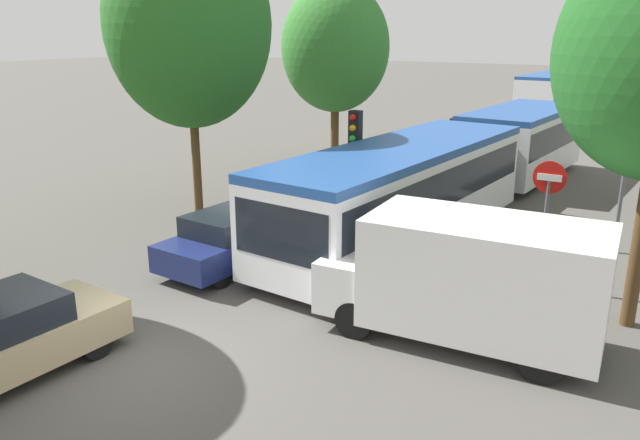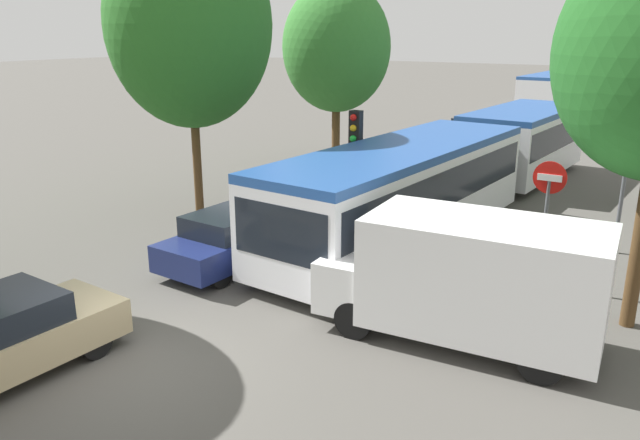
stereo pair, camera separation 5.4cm
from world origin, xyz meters
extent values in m
plane|color=#4F4C47|center=(0.00, 0.00, 0.00)|extent=(200.00, 200.00, 0.00)
cube|color=silver|center=(1.09, 8.01, 1.36)|extent=(3.44, 10.11, 2.14)
cube|color=black|center=(1.09, 8.01, 1.74)|extent=(3.43, 9.72, 0.94)
cube|color=#234C93|center=(1.09, 8.01, 2.54)|extent=(3.44, 10.11, 0.21)
cube|color=silver|center=(1.83, 17.39, 1.36)|extent=(3.19, 6.98, 2.14)
cube|color=black|center=(1.83, 17.39, 1.74)|extent=(3.19, 6.72, 0.94)
cube|color=#234C93|center=(1.83, 17.39, 2.54)|extent=(3.19, 6.98, 0.21)
cylinder|color=black|center=(1.52, 13.48, 1.36)|extent=(2.05, 1.20, 1.97)
cube|color=black|center=(0.70, 3.10, 1.62)|extent=(2.35, 0.29, 1.15)
cylinder|color=black|center=(1.96, 4.75, 0.52)|extent=(0.40, 1.07, 1.05)
cylinder|color=black|center=(-0.28, 4.93, 0.52)|extent=(0.40, 1.07, 1.05)
cylinder|color=black|center=(2.46, 11.09, 0.52)|extent=(0.40, 1.07, 1.05)
cylinder|color=black|center=(0.22, 11.26, 0.52)|extent=(0.40, 1.07, 1.05)
cylinder|color=black|center=(2.95, 17.30, 0.52)|extent=(0.40, 1.07, 1.05)
cylinder|color=black|center=(0.72, 17.48, 0.52)|extent=(0.40, 1.07, 1.05)
cube|color=silver|center=(-1.65, 41.45, 1.30)|extent=(3.28, 11.85, 2.04)
cube|color=black|center=(-1.65, 41.45, 1.67)|extent=(3.27, 11.26, 0.86)
cube|color=#234C93|center=(-1.65, 41.45, 2.42)|extent=(3.28, 11.85, 0.20)
cylinder|color=black|center=(-2.51, 45.37, 0.51)|extent=(0.36, 1.03, 1.02)
cylinder|color=black|center=(-0.33, 45.24, 0.51)|extent=(0.36, 1.03, 1.02)
cylinder|color=black|center=(-2.95, 38.00, 0.51)|extent=(0.36, 1.03, 1.02)
cylinder|color=black|center=(-0.77, 37.87, 0.51)|extent=(0.36, 1.03, 1.02)
cube|color=tan|center=(-1.69, -1.45, 0.56)|extent=(1.91, 4.02, 0.63)
cylinder|color=black|center=(-2.30, -0.15, 0.30)|extent=(0.24, 0.61, 0.60)
cylinder|color=black|center=(-0.91, -0.24, 0.30)|extent=(0.24, 0.61, 0.60)
cube|color=navy|center=(-1.67, 4.54, 0.55)|extent=(1.89, 3.97, 0.63)
cube|color=black|center=(-1.68, 4.45, 1.11)|extent=(1.64, 2.12, 0.48)
cylinder|color=black|center=(-2.28, 5.82, 0.30)|extent=(0.24, 0.60, 0.59)
cylinder|color=black|center=(-0.90, 5.73, 0.30)|extent=(0.24, 0.60, 0.59)
cylinder|color=black|center=(-2.44, 3.35, 0.30)|extent=(0.24, 0.60, 0.59)
cylinder|color=black|center=(-1.07, 3.26, 0.30)|extent=(0.24, 0.60, 0.59)
cube|color=black|center=(-1.74, 11.04, 0.58)|extent=(1.97, 4.15, 0.65)
cube|color=black|center=(-1.74, 10.94, 1.16)|extent=(1.71, 2.22, 0.50)
cylinder|color=black|center=(-2.37, 12.38, 0.31)|extent=(0.25, 0.63, 0.62)
cylinder|color=black|center=(-0.93, 12.28, 0.31)|extent=(0.25, 0.63, 0.62)
cylinder|color=black|center=(-2.54, 9.79, 0.31)|extent=(0.25, 0.63, 0.62)
cylinder|color=black|center=(-1.10, 9.70, 0.31)|extent=(0.25, 0.63, 0.62)
cube|color=#236638|center=(-1.41, 16.97, 0.62)|extent=(2.13, 4.47, 0.71)
cube|color=black|center=(-1.41, 16.86, 1.25)|extent=(1.85, 2.39, 0.54)
cylinder|color=black|center=(-2.09, 18.41, 0.33)|extent=(0.27, 0.68, 0.66)
cylinder|color=black|center=(-0.54, 18.31, 0.33)|extent=(0.27, 0.68, 0.66)
cylinder|color=black|center=(-2.27, 15.62, 0.33)|extent=(0.27, 0.68, 0.66)
cylinder|color=black|center=(-0.72, 15.52, 0.33)|extent=(0.27, 0.68, 0.66)
cube|color=white|center=(-1.56, 22.69, 0.62)|extent=(2.13, 4.47, 0.71)
cube|color=black|center=(-1.57, 22.59, 1.25)|extent=(1.84, 2.39, 0.54)
cylinder|color=black|center=(-2.25, 24.13, 0.33)|extent=(0.27, 0.68, 0.66)
cylinder|color=black|center=(-0.70, 24.03, 0.33)|extent=(0.27, 0.68, 0.66)
cylinder|color=black|center=(-2.43, 21.35, 0.33)|extent=(0.27, 0.68, 0.66)
cylinder|color=black|center=(-0.88, 21.25, 0.33)|extent=(0.27, 0.68, 0.66)
cube|color=#B7BABF|center=(-1.46, 28.36, 0.57)|extent=(1.93, 4.06, 0.64)
cube|color=black|center=(-1.47, 28.27, 1.13)|extent=(1.68, 2.17, 0.49)
cylinder|color=black|center=(-2.08, 29.67, 0.30)|extent=(0.25, 0.62, 0.60)
cylinder|color=black|center=(-0.68, 29.58, 0.30)|extent=(0.25, 0.62, 0.60)
cylinder|color=black|center=(-2.25, 27.14, 0.30)|extent=(0.25, 0.62, 0.60)
cylinder|color=black|center=(-0.84, 27.05, 0.30)|extent=(0.25, 0.62, 0.60)
cube|color=white|center=(4.60, 3.72, 1.31)|extent=(4.22, 2.25, 2.00)
cube|color=white|center=(2.11, 3.56, 0.84)|extent=(1.02, 1.95, 1.00)
cylinder|color=black|center=(2.56, 2.75, 0.36)|extent=(0.73, 0.28, 0.72)
cylinder|color=black|center=(2.45, 4.43, 0.36)|extent=(0.73, 0.28, 0.72)
cylinder|color=black|center=(5.85, 2.96, 0.36)|extent=(0.73, 0.28, 0.72)
cylinder|color=black|center=(5.75, 4.63, 0.36)|extent=(0.73, 0.28, 0.72)
cylinder|color=#56595E|center=(-0.42, 8.27, 1.70)|extent=(0.12, 0.12, 3.40)
cube|color=black|center=(-0.42, 8.27, 2.95)|extent=(0.32, 0.24, 0.90)
sphere|color=red|center=(-0.42, 8.12, 3.23)|extent=(0.18, 0.18, 0.18)
sphere|color=#EAAD14|center=(-0.42, 8.12, 2.95)|extent=(0.18, 0.18, 0.18)
sphere|color=green|center=(-0.42, 8.12, 2.67)|extent=(0.18, 0.18, 0.18)
cylinder|color=#56595E|center=(4.91, 7.01, 1.20)|extent=(0.08, 0.08, 2.40)
cylinder|color=red|center=(4.91, 7.01, 2.47)|extent=(0.70, 0.03, 0.70)
cube|color=white|center=(4.91, 6.99, 2.47)|extent=(0.50, 0.04, 0.14)
cylinder|color=#56595E|center=(6.05, 10.25, 1.80)|extent=(0.10, 0.10, 3.60)
cube|color=#197A38|center=(6.05, 10.25, 3.30)|extent=(0.28, 1.39, 0.28)
cube|color=#197A38|center=(6.05, 10.25, 2.96)|extent=(0.28, 1.39, 0.28)
cylinder|color=#51381E|center=(-5.60, 7.64, 1.69)|extent=(0.26, 0.26, 3.37)
ellipsoid|color=#286623|center=(-5.60, 7.64, 5.61)|extent=(4.81, 4.81, 5.97)
ellipsoid|color=#3D7F38|center=(-5.81, 8.16, 4.71)|extent=(2.89, 2.89, 3.29)
cylinder|color=#51381E|center=(-5.18, 15.45, 1.46)|extent=(0.33, 0.33, 2.91)
ellipsoid|color=#33752D|center=(-5.18, 15.45, 4.80)|extent=(4.25, 4.25, 5.02)
ellipsoid|color=#33752D|center=(-5.51, 15.17, 4.04)|extent=(2.55, 2.55, 2.76)
cylinder|color=#51381E|center=(6.82, 5.94, 1.71)|extent=(0.27, 0.27, 3.41)
camera|label=1|loc=(7.41, -6.50, 5.46)|focal=35.00mm
camera|label=2|loc=(7.46, -6.47, 5.46)|focal=35.00mm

